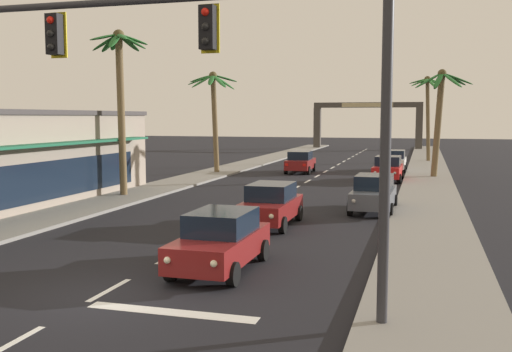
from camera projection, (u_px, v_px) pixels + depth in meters
The scene contains 16 objects.
ground_plane at pixel (98, 296), 14.25m from camera, with size 220.00×220.00×0.00m, color black.
sidewalk_right at pixel (429, 197), 31.23m from camera, with size 3.20×110.00×0.14m, color gray.
sidewalk_left at pixel (160, 188), 35.51m from camera, with size 3.20×110.00×0.14m, color gray.
lane_markings at pixel (292, 194), 33.19m from camera, with size 4.28×87.25×0.01m.
traffic_signal_mast at pixel (217, 64), 12.50m from camera, with size 11.41×0.41×7.54m.
sedan_lead_at_stop_bar at pixel (221, 240), 16.62m from camera, with size 1.97×4.46×1.68m.
sedan_third_in_queue at pixel (270, 204), 23.44m from camera, with size 1.96×4.46×1.68m.
sedan_oncoming_far at pixel (300, 162), 45.59m from camera, with size 2.05×4.49×1.68m.
sedan_parked_nearest_kerb at pixel (388, 168), 39.77m from camera, with size 2.02×4.48×1.68m.
sedan_parked_mid_kerb at pixel (374, 193), 26.90m from camera, with size 2.01×4.47×1.68m.
sedan_parked_far_kerb at pixel (394, 161), 46.84m from camera, with size 1.97×4.46×1.68m.
palm_left_second at pixel (120, 83), 31.25m from camera, with size 2.90×2.92×8.91m.
palm_left_third at pixel (214, 101), 44.47m from camera, with size 3.81×3.82×7.73m.
palm_right_third at pixel (440, 106), 40.95m from camera, with size 3.99×3.95×7.62m.
palm_right_farthest at pixel (428, 102), 55.75m from camera, with size 3.37×3.50×8.16m.
town_gateway_arch at pixel (367, 119), 78.84m from camera, with size 14.41×0.90×6.25m.
Camera 1 is at (7.51, -12.29, 4.33)m, focal length 41.31 mm.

